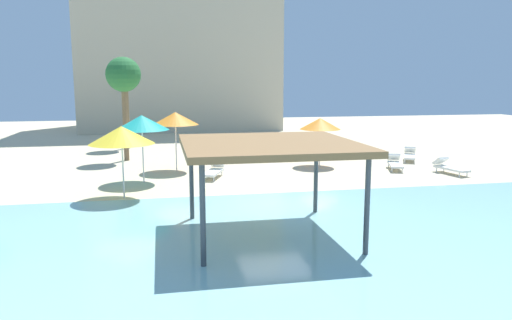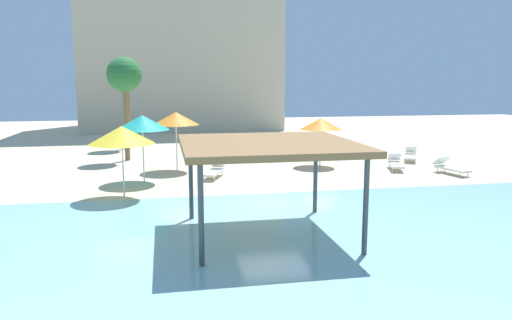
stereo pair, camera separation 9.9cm
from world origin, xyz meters
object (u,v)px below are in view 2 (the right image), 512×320
at_px(palm_tree_0, 124,77).
at_px(lounge_chair_2, 214,170).
at_px(beach_umbrella_orange_0, 176,118).
at_px(beach_umbrella_yellow_4, 122,135).
at_px(lounge_chair_3, 396,163).
at_px(lounge_chair_1, 411,155).
at_px(beach_umbrella_orange_3, 321,124).
at_px(beach_umbrella_teal_5, 142,123).
at_px(palm_tree_1, 127,76).
at_px(lounge_chair_0, 450,167).
at_px(shade_pavilion, 268,147).

bearing_deg(palm_tree_0, lounge_chair_2, -53.73).
distance_m(beach_umbrella_orange_0, palm_tree_0, 4.93).
xyz_separation_m(beach_umbrella_yellow_4, lounge_chair_3, (12.97, 3.64, -2.08)).
bearing_deg(lounge_chair_1, beach_umbrella_orange_3, -55.83).
bearing_deg(beach_umbrella_teal_5, beach_umbrella_orange_3, 15.03).
bearing_deg(lounge_chair_3, palm_tree_1, -107.78).
bearing_deg(lounge_chair_1, palm_tree_1, -89.21).
height_order(beach_umbrella_orange_0, lounge_chair_1, beach_umbrella_orange_0).
relative_size(beach_umbrella_yellow_4, lounge_chair_1, 1.41).
bearing_deg(beach_umbrella_teal_5, palm_tree_1, 96.77).
height_order(beach_umbrella_orange_0, beach_umbrella_orange_3, beach_umbrella_orange_0).
relative_size(beach_umbrella_orange_3, lounge_chair_0, 1.26).
xyz_separation_m(shade_pavilion, palm_tree_0, (-4.89, 14.58, 2.04)).
xyz_separation_m(beach_umbrella_orange_3, lounge_chair_2, (-5.78, -2.07, -1.88)).
bearing_deg(lounge_chair_3, beach_umbrella_orange_3, -96.90).
height_order(lounge_chair_2, lounge_chair_3, same).
relative_size(beach_umbrella_orange_0, palm_tree_0, 0.51).
distance_m(lounge_chair_2, lounge_chair_3, 9.20).
bearing_deg(beach_umbrella_teal_5, lounge_chair_1, 11.55).
relative_size(beach_umbrella_orange_3, beach_umbrella_teal_5, 0.85).
height_order(beach_umbrella_teal_5, lounge_chair_3, beach_umbrella_teal_5).
bearing_deg(lounge_chair_0, palm_tree_1, -139.94).
distance_m(beach_umbrella_yellow_4, lounge_chair_0, 15.27).
xyz_separation_m(lounge_chair_1, lounge_chair_3, (-2.03, -2.25, 0.00)).
bearing_deg(lounge_chair_1, palm_tree_0, -73.12).
xyz_separation_m(lounge_chair_2, palm_tree_0, (-4.25, 5.79, 4.29)).
distance_m(beach_umbrella_teal_5, lounge_chair_1, 14.83).
distance_m(beach_umbrella_orange_3, palm_tree_1, 13.72).
relative_size(beach_umbrella_teal_5, palm_tree_1, 0.51).
height_order(beach_umbrella_teal_5, lounge_chair_2, beach_umbrella_teal_5).
distance_m(beach_umbrella_yellow_4, lounge_chair_3, 13.63).
height_order(beach_umbrella_teal_5, lounge_chair_1, beach_umbrella_teal_5).
bearing_deg(palm_tree_1, shade_pavilion, -75.42).
bearing_deg(lounge_chair_1, lounge_chair_3, -13.45).
bearing_deg(lounge_chair_2, palm_tree_0, -122.39).
bearing_deg(beach_umbrella_yellow_4, palm_tree_1, 92.77).
bearing_deg(palm_tree_0, beach_umbrella_orange_0, -54.09).
height_order(lounge_chair_1, lounge_chair_3, same).
bearing_deg(shade_pavilion, lounge_chair_1, 47.12).
bearing_deg(palm_tree_0, beach_umbrella_orange_3, -20.38).
bearing_deg(beach_umbrella_orange_3, palm_tree_1, 139.38).
height_order(lounge_chair_0, palm_tree_1, palm_tree_1).
height_order(lounge_chair_2, palm_tree_1, palm_tree_1).
relative_size(lounge_chair_1, lounge_chair_2, 0.98).
xyz_separation_m(shade_pavilion, beach_umbrella_yellow_4, (-4.42, 5.50, -0.17)).
xyz_separation_m(beach_umbrella_orange_0, palm_tree_1, (-2.85, 8.69, 2.12)).
relative_size(beach_umbrella_orange_3, beach_umbrella_yellow_4, 0.91).
distance_m(lounge_chair_0, palm_tree_0, 17.50).
relative_size(beach_umbrella_yellow_4, lounge_chair_3, 1.38).
bearing_deg(lounge_chair_3, lounge_chair_2, -68.04).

